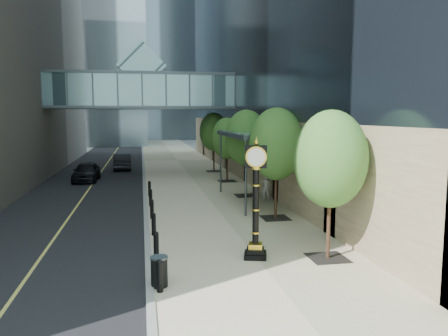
{
  "coord_description": "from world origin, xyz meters",
  "views": [
    {
      "loc": [
        -3.15,
        -11.8,
        5.37
      ],
      "look_at": [
        0.24,
        6.12,
        3.16
      ],
      "focal_mm": 35.0,
      "sensor_mm": 36.0,
      "label": 1
    }
  ],
  "objects_px": {
    "trash_bin": "(159,272)",
    "car_far": "(122,162)",
    "pedestrian": "(266,187)",
    "street_clock": "(256,208)",
    "car_near": "(86,171)"
  },
  "relations": [
    {
      "from": "street_clock",
      "to": "pedestrian",
      "type": "bearing_deg",
      "value": 87.7
    },
    {
      "from": "car_near",
      "to": "car_far",
      "type": "distance_m",
      "value": 7.87
    },
    {
      "from": "pedestrian",
      "to": "street_clock",
      "type": "bearing_deg",
      "value": 96.24
    },
    {
      "from": "street_clock",
      "to": "car_near",
      "type": "relative_size",
      "value": 0.95
    },
    {
      "from": "car_far",
      "to": "pedestrian",
      "type": "bearing_deg",
      "value": 113.94
    },
    {
      "from": "street_clock",
      "to": "car_near",
      "type": "bearing_deg",
      "value": 127.74
    },
    {
      "from": "trash_bin",
      "to": "pedestrian",
      "type": "bearing_deg",
      "value": 60.84
    },
    {
      "from": "trash_bin",
      "to": "car_far",
      "type": "bearing_deg",
      "value": 94.48
    },
    {
      "from": "pedestrian",
      "to": "car_near",
      "type": "bearing_deg",
      "value": -16.87
    },
    {
      "from": "car_far",
      "to": "trash_bin",
      "type": "bearing_deg",
      "value": 90.44
    },
    {
      "from": "street_clock",
      "to": "pedestrian",
      "type": "xyz_separation_m",
      "value": [
        3.54,
        10.76,
        -1.1
      ]
    },
    {
      "from": "car_near",
      "to": "trash_bin",
      "type": "bearing_deg",
      "value": -76.1
    },
    {
      "from": "street_clock",
      "to": "pedestrian",
      "type": "relative_size",
      "value": 2.71
    },
    {
      "from": "car_near",
      "to": "car_far",
      "type": "bearing_deg",
      "value": 73.65
    },
    {
      "from": "street_clock",
      "to": "car_near",
      "type": "xyz_separation_m",
      "value": [
        -8.58,
        21.42,
        -1.16
      ]
    }
  ]
}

